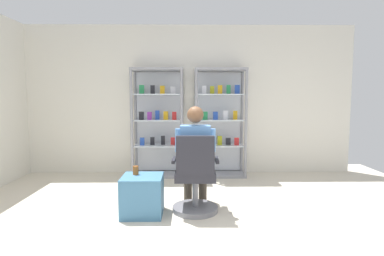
{
  "coord_description": "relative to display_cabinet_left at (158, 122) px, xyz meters",
  "views": [
    {
      "loc": [
        -0.02,
        -2.77,
        1.39
      ],
      "look_at": [
        0.04,
        1.24,
        1.0
      ],
      "focal_mm": 29.05,
      "sensor_mm": 36.0,
      "label": 1
    }
  ],
  "objects": [
    {
      "name": "office_chair",
      "position": [
        0.62,
        -1.88,
        -0.57
      ],
      "size": [
        0.57,
        0.56,
        0.96
      ],
      "color": "slate",
      "rests_on": "ground"
    },
    {
      "name": "seated_shopkeeper",
      "position": [
        0.63,
        -1.71,
        -0.25
      ],
      "size": [
        0.49,
        0.57,
        1.29
      ],
      "color": "#3F382D",
      "rests_on": "ground"
    },
    {
      "name": "display_cabinet_left",
      "position": [
        0.0,
        0.0,
        0.0
      ],
      "size": [
        0.9,
        0.45,
        1.9
      ],
      "color": "gray",
      "rests_on": "ground"
    },
    {
      "name": "tea_glass",
      "position": [
        -0.1,
        -1.85,
        -0.45
      ],
      "size": [
        0.07,
        0.07,
        0.1
      ],
      "primitive_type": "cylinder",
      "color": "brown",
      "rests_on": "storage_crate"
    },
    {
      "name": "ground_plane",
      "position": [
        0.55,
        -2.76,
        -0.97
      ],
      "size": [
        7.2,
        7.2,
        0.0
      ],
      "primitive_type": "plane",
      "color": "beige"
    },
    {
      "name": "storage_crate",
      "position": [
        -0.01,
        -1.92,
        -0.73
      ],
      "size": [
        0.48,
        0.47,
        0.47
      ],
      "primitive_type": "cube",
      "color": "teal",
      "rests_on": "ground"
    },
    {
      "name": "display_cabinet_right",
      "position": [
        1.1,
        -0.0,
        -0.0
      ],
      "size": [
        0.9,
        0.45,
        1.9
      ],
      "color": "gray",
      "rests_on": "ground"
    },
    {
      "name": "back_wall",
      "position": [
        0.55,
        0.24,
        0.38
      ],
      "size": [
        6.0,
        0.1,
        2.7
      ],
      "primitive_type": "cube",
      "color": "silver",
      "rests_on": "ground"
    }
  ]
}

